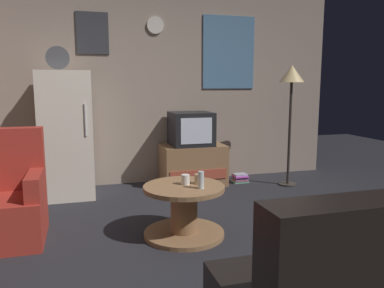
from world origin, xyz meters
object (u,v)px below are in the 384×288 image
fridge (66,134)px  book_stack (240,178)px  wine_glass (201,180)px  mug_ceramic_tan (199,179)px  coffee_table (184,211)px  crt_tv (191,129)px  standing_lamp (292,83)px  tv_stand (193,165)px  armchair (2,202)px  mug_ceramic_white (185,180)px

fridge → book_stack: 2.36m
fridge → wine_glass: (1.14, -1.72, -0.22)m
mug_ceramic_tan → coffee_table: bearing=-172.6°
crt_tv → standing_lamp: 1.44m
coffee_table → book_stack: bearing=52.4°
fridge → standing_lamp: fridge is taller
tv_stand → armchair: (-2.11, -1.34, 0.07)m
tv_stand → mug_ceramic_white: 1.76m
mug_ceramic_white → armchair: size_ratio=0.09×
fridge → coffee_table: (1.02, -1.59, -0.52)m
crt_tv → coffee_table: 1.85m
mug_ceramic_white → armchair: armchair is taller
crt_tv → book_stack: crt_tv is taller
book_stack → coffee_table: bearing=-127.6°
mug_ceramic_tan → fridge: bearing=126.5°
tv_stand → standing_lamp: 1.68m
wine_glass → mug_ceramic_white: bearing=119.0°
wine_glass → mug_ceramic_tan: wine_glass is taller
crt_tv → mug_ceramic_white: crt_tv is taller
tv_stand → wine_glass: 1.90m
fridge → mug_ceramic_white: 1.89m
mug_ceramic_tan → armchair: (-1.67, 0.33, -0.17)m
mug_ceramic_tan → book_stack: (1.09, 1.59, -0.45)m
wine_glass → book_stack: 2.12m
mug_ceramic_tan → tv_stand: bearing=75.3°
crt_tv → wine_glass: size_ratio=3.60×
mug_ceramic_white → book_stack: bearing=52.3°
standing_lamp → book_stack: 1.45m
tv_stand → mug_ceramic_white: mug_ceramic_white is taller
standing_lamp → mug_ceramic_white: (-1.78, -1.27, -0.85)m
standing_lamp → wine_glass: 2.36m
tv_stand → wine_glass: (-0.47, -1.82, 0.27)m
crt_tv → armchair: bearing=-147.3°
crt_tv → wine_glass: 1.88m
standing_lamp → wine_glass: (-1.68, -1.43, -0.82)m
crt_tv → mug_ceramic_tan: crt_tv is taller
standing_lamp → wine_glass: size_ratio=10.60×
crt_tv → armchair: size_ratio=0.56×
tv_stand → fridge: bearing=-176.4°
fridge → standing_lamp: bearing=-5.8°
standing_lamp → mug_ceramic_tan: bearing=-142.3°
wine_glass → mug_ceramic_tan: (0.03, 0.15, -0.03)m
wine_glass → book_stack: wine_glass is taller
mug_ceramic_tan → crt_tv: bearing=76.2°
fridge → mug_ceramic_tan: 1.97m
crt_tv → coffee_table: (-0.55, -1.69, -0.53)m
standing_lamp → mug_ceramic_white: bearing=-144.5°
crt_tv → mug_ceramic_white: bearing=-107.8°
armchair → mug_ceramic_tan: bearing=-11.3°
fridge → crt_tv: fridge is taller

